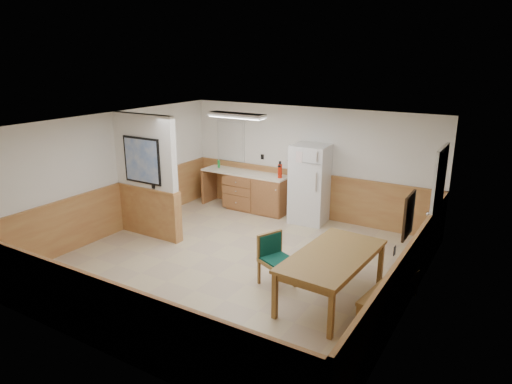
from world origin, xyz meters
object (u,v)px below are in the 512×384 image
Objects in this scene: soap_bottle at (219,164)px; dining_bench at (390,291)px; dining_table at (333,260)px; refrigerator at (310,184)px; fire_extinguisher at (280,171)px; dining_chair at (274,255)px.

dining_bench is at bearing -29.95° from soap_bottle.
dining_table is 1.29× the size of dining_bench.
refrigerator is at bearing -2.22° from soap_bottle.
dining_table is at bearing -35.56° from soap_bottle.
fire_extinguisher is at bearing -2.51° from soap_bottle.
soap_bottle is (-5.10, 2.94, 0.65)m from dining_bench.
fire_extinguisher is at bearing 133.32° from dining_table.
dining_bench is (0.86, 0.09, -0.32)m from dining_table.
fire_extinguisher is at bearing 146.69° from dining_bench.
soap_bottle is (-1.76, 0.08, -0.07)m from fire_extinguisher.
soap_bottle is (-3.24, 3.02, 0.50)m from dining_chair.
dining_chair is (-1.86, -0.09, 0.15)m from dining_bench.
dining_chair reaches higher than dining_table.
dining_chair is (0.72, -2.93, -0.38)m from refrigerator.
soap_bottle is (-2.51, 0.10, 0.13)m from refrigerator.
refrigerator is 1.11× the size of dining_bench.
dining_bench is 8.16× the size of soap_bottle.
dining_table is 1.02m from dining_chair.
dining_chair reaches higher than dining_bench.
refrigerator reaches higher than fire_extinguisher.
fire_extinguisher reaches higher than dining_chair.
soap_bottle reaches higher than dining_bench.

